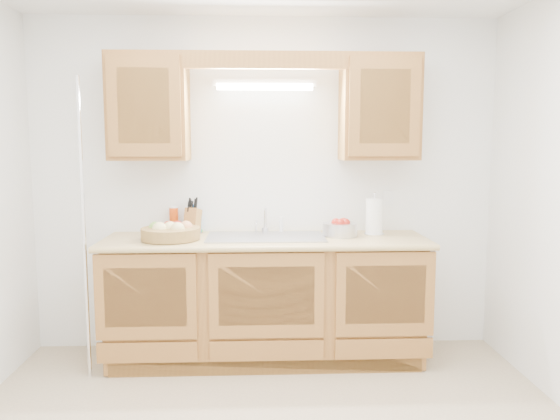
{
  "coord_description": "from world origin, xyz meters",
  "views": [
    {
      "loc": [
        -0.06,
        -2.65,
        1.57
      ],
      "look_at": [
        0.09,
        0.85,
        1.14
      ],
      "focal_mm": 35.0,
      "sensor_mm": 36.0,
      "label": 1
    }
  ],
  "objects_px": {
    "knife_block": "(193,221)",
    "apple_bowl": "(340,228)",
    "paper_towel": "(374,217)",
    "fruit_basket": "(171,232)"
  },
  "relations": [
    {
      "from": "knife_block",
      "to": "apple_bowl",
      "type": "relative_size",
      "value": 0.84
    },
    {
      "from": "paper_towel",
      "to": "apple_bowl",
      "type": "relative_size",
      "value": 0.94
    },
    {
      "from": "paper_towel",
      "to": "apple_bowl",
      "type": "xyz_separation_m",
      "value": [
        -0.26,
        -0.05,
        -0.07
      ]
    },
    {
      "from": "knife_block",
      "to": "paper_towel",
      "type": "relative_size",
      "value": 0.89
    },
    {
      "from": "knife_block",
      "to": "apple_bowl",
      "type": "xyz_separation_m",
      "value": [
        1.08,
        -0.13,
        -0.04
      ]
    },
    {
      "from": "fruit_basket",
      "to": "apple_bowl",
      "type": "distance_m",
      "value": 1.21
    },
    {
      "from": "apple_bowl",
      "to": "knife_block",
      "type": "bearing_deg",
      "value": 173.02
    },
    {
      "from": "knife_block",
      "to": "paper_towel",
      "type": "distance_m",
      "value": 1.34
    },
    {
      "from": "fruit_basket",
      "to": "paper_towel",
      "type": "bearing_deg",
      "value": 5.79
    },
    {
      "from": "knife_block",
      "to": "paper_towel",
      "type": "xyz_separation_m",
      "value": [
        1.34,
        -0.09,
        0.03
      ]
    }
  ]
}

